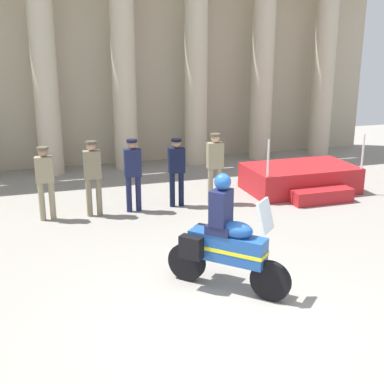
{
  "coord_description": "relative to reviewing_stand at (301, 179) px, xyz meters",
  "views": [
    {
      "loc": [
        -2.42,
        -5.92,
        3.81
      ],
      "look_at": [
        0.43,
        2.97,
        1.01
      ],
      "focal_mm": 47.37,
      "sensor_mm": 36.0,
      "label": 1
    }
  ],
  "objects": [
    {
      "name": "ground_plane",
      "position": [
        -4.21,
        -5.37,
        -0.33
      ],
      "size": [
        28.0,
        28.0,
        0.0
      ],
      "primitive_type": "plane",
      "color": "gray"
    },
    {
      "name": "colonnade_backdrop",
      "position": [
        -3.87,
        4.44,
        3.15
      ],
      "size": [
        17.56,
        1.56,
        6.66
      ],
      "color": "#B6AB91",
      "rests_on": "ground_plane"
    },
    {
      "name": "reviewing_stand",
      "position": [
        0.0,
        0.0,
        0.0
      ],
      "size": [
        2.8,
        2.19,
        1.58
      ],
      "color": "#B21E23",
      "rests_on": "ground_plane"
    },
    {
      "name": "officer_in_row_0",
      "position": [
        -6.43,
        -0.26,
        0.64
      ],
      "size": [
        0.4,
        0.25,
        1.64
      ],
      "rotation": [
        0.0,
        0.0,
        3.06
      ],
      "color": "gray",
      "rests_on": "ground_plane"
    },
    {
      "name": "officer_in_row_1",
      "position": [
        -5.41,
        -0.29,
        0.68
      ],
      "size": [
        0.4,
        0.25,
        1.71
      ],
      "rotation": [
        0.0,
        0.0,
        3.06
      ],
      "color": "#7A7056",
      "rests_on": "ground_plane"
    },
    {
      "name": "officer_in_row_2",
      "position": [
        -4.5,
        -0.26,
        0.67
      ],
      "size": [
        0.4,
        0.25,
        1.69
      ],
      "rotation": [
        0.0,
        0.0,
        3.06
      ],
      "color": "#191E42",
      "rests_on": "ground_plane"
    },
    {
      "name": "officer_in_row_3",
      "position": [
        -3.45,
        -0.2,
        0.64
      ],
      "size": [
        0.4,
        0.25,
        1.63
      ],
      "rotation": [
        0.0,
        0.0,
        3.06
      ],
      "color": "black",
      "rests_on": "ground_plane"
    },
    {
      "name": "officer_in_row_4",
      "position": [
        -2.51,
        -0.27,
        0.69
      ],
      "size": [
        0.4,
        0.25,
        1.72
      ],
      "rotation": [
        0.0,
        0.0,
        3.06
      ],
      "color": "gray",
      "rests_on": "ground_plane"
    },
    {
      "name": "motorcycle_with_rider",
      "position": [
        -3.92,
        -4.47,
        0.47
      ],
      "size": [
        1.53,
        1.59,
        1.9
      ],
      "rotation": [
        0.0,
        0.0,
        -0.81
      ],
      "color": "black",
      "rests_on": "ground_plane"
    }
  ]
}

